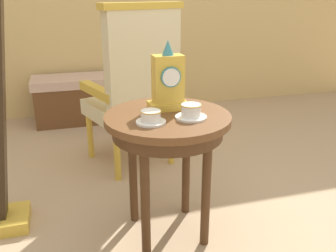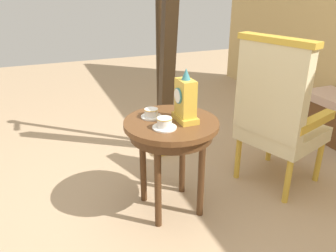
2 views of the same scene
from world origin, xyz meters
name	(u,v)px [view 2 (image 2 of 2)]	position (x,y,z in m)	size (l,w,h in m)	color
ground_plane	(175,214)	(0.00, 0.00, 0.00)	(10.00, 10.00, 0.00)	tan
side_table	(171,134)	(-0.09, 0.01, 0.57)	(0.60, 0.60, 0.65)	brown
teacup_left	(151,113)	(-0.19, -0.09, 0.68)	(0.13, 0.13, 0.06)	white
teacup_right	(165,124)	(0.00, -0.07, 0.68)	(0.15, 0.15, 0.07)	white
mantel_clock	(185,100)	(-0.06, 0.09, 0.79)	(0.19, 0.11, 0.34)	gold
armchair	(277,113)	(-0.08, 0.83, 0.59)	(0.68, 0.68, 1.14)	beige
harp	(165,69)	(-0.92, 0.29, 0.76)	(0.40, 0.24, 1.88)	gold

